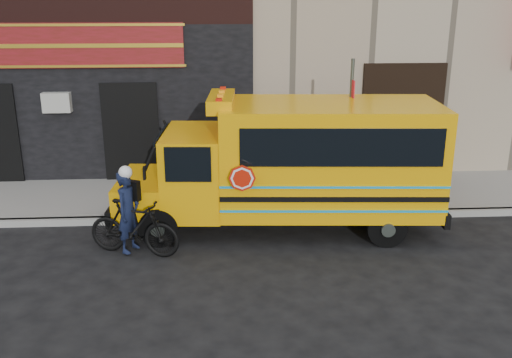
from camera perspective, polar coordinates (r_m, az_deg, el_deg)
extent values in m
plane|color=black|center=(10.57, 1.39, -9.48)|extent=(120.00, 120.00, 0.00)
cube|color=gray|center=(12.90, 0.42, -3.83)|extent=(40.00, 0.20, 0.15)
cube|color=gray|center=(14.30, 0.02, -1.58)|extent=(40.00, 3.00, 0.15)
cube|color=black|center=(15.70, -19.00, 7.07)|extent=(10.00, 0.30, 4.00)
cube|color=#58160C|center=(15.35, -19.75, 12.44)|extent=(6.50, 0.12, 1.10)
cube|color=black|center=(15.33, -12.35, 4.52)|extent=(1.30, 0.10, 2.50)
cylinder|color=black|center=(11.71, -9.69, -4.74)|extent=(0.82, 0.33, 0.80)
cylinder|color=black|center=(13.45, -8.39, -1.60)|extent=(0.82, 0.33, 0.80)
cylinder|color=black|center=(11.83, 12.92, -4.70)|extent=(0.82, 0.33, 0.80)
cylinder|color=black|center=(13.56, 11.22, -1.60)|extent=(0.82, 0.33, 0.80)
cube|color=#E99E04|center=(12.52, -11.12, -1.34)|extent=(1.12, 2.06, 0.70)
cube|color=black|center=(12.72, -13.48, -2.39)|extent=(0.25, 2.05, 0.35)
cube|color=#E99E04|center=(12.19, -6.18, 0.86)|extent=(1.33, 2.17, 1.70)
cube|color=black|center=(12.16, -8.92, 2.65)|extent=(0.17, 1.80, 0.90)
cube|color=#E99E04|center=(12.13, 7.29, 2.29)|extent=(4.63, 2.47, 2.25)
cube|color=black|center=(12.94, 17.18, -2.36)|extent=(0.26, 2.20, 0.30)
cube|color=black|center=(10.95, 8.60, 3.12)|extent=(3.90, 0.28, 0.75)
cube|color=#E99E04|center=(11.79, -3.50, 7.74)|extent=(0.60, 1.63, 0.28)
cylinder|color=#BB1907|center=(10.81, -1.40, 0.08)|extent=(0.52, 0.06, 0.52)
cylinder|color=#434C45|center=(12.90, 9.28, 3.91)|extent=(0.08, 0.08, 3.56)
cube|color=red|center=(12.60, 9.62, 8.73)|extent=(0.03, 0.31, 0.45)
cube|color=white|center=(12.70, 9.49, 6.25)|extent=(0.03, 0.31, 0.39)
imported|color=black|center=(11.34, -12.12, -4.79)|extent=(1.93, 1.08, 1.12)
imported|color=black|center=(11.34, -12.63, -3.44)|extent=(0.61, 0.71, 1.63)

